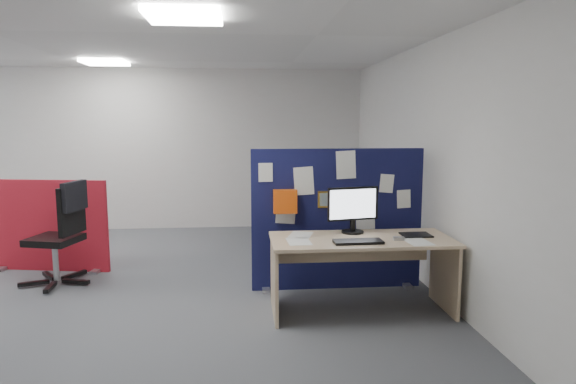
{
  "coord_description": "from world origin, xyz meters",
  "views": [
    {
      "loc": [
        2.44,
        -5.32,
        1.85
      ],
      "look_at": [
        2.99,
        0.68,
        1.0
      ],
      "focal_mm": 32.0,
      "sensor_mm": 36.0,
      "label": 1
    }
  ],
  "objects": [
    {
      "name": "monitor_main",
      "position": [
        3.54,
        -0.38,
        0.99
      ],
      "size": [
        0.52,
        0.22,
        0.46
      ],
      "rotation": [
        0.0,
        0.0,
        0.2
      ],
      "color": "black",
      "rests_on": "main_desk"
    },
    {
      "name": "ceiling_lights",
      "position": [
        0.33,
        0.67,
        2.67
      ],
      "size": [
        4.1,
        4.1,
        0.04
      ],
      "color": "white",
      "rests_on": "ceiling"
    },
    {
      "name": "wall_right",
      "position": [
        4.5,
        0.0,
        1.35
      ],
      "size": [
        0.02,
        7.0,
        2.7
      ],
      "primitive_type": "cube",
      "color": "silver",
      "rests_on": "floor"
    },
    {
      "name": "floor",
      "position": [
        0.0,
        0.0,
        0.0
      ],
      "size": [
        9.0,
        9.0,
        0.0
      ],
      "primitive_type": "plane",
      "color": "#56595E",
      "rests_on": "ground"
    },
    {
      "name": "mouse",
      "position": [
        3.91,
        -0.73,
        0.74
      ],
      "size": [
        0.11,
        0.07,
        0.03
      ],
      "primitive_type": "cube",
      "rotation": [
        0.0,
        0.0,
        -0.13
      ],
      "color": "#A5A6AA",
      "rests_on": "main_desk"
    },
    {
      "name": "paper_tray",
      "position": [
        4.13,
        -0.56,
        0.74
      ],
      "size": [
        0.28,
        0.22,
        0.01
      ],
      "primitive_type": "cube",
      "rotation": [
        0.0,
        0.0,
        0.01
      ],
      "color": "black",
      "rests_on": "main_desk"
    },
    {
      "name": "office_chair",
      "position": [
        0.46,
        0.49,
        0.66
      ],
      "size": [
        0.77,
        0.74,
        1.16
      ],
      "rotation": [
        0.0,
        0.0,
        -0.27
      ],
      "color": "black",
      "rests_on": "floor"
    },
    {
      "name": "keyboard",
      "position": [
        3.5,
        -0.8,
        0.74
      ],
      "size": [
        0.45,
        0.19,
        0.02
      ],
      "primitive_type": "cube",
      "rotation": [
        0.0,
        0.0,
        0.03
      ],
      "color": "black",
      "rests_on": "main_desk"
    },
    {
      "name": "red_divider",
      "position": [
        0.08,
        1.09,
        0.55
      ],
      "size": [
        1.49,
        0.33,
        1.13
      ],
      "rotation": [
        0.0,
        0.0,
        -0.18
      ],
      "color": "#AD161E",
      "rests_on": "floor"
    },
    {
      "name": "wall_back",
      "position": [
        0.0,
        3.5,
        1.35
      ],
      "size": [
        9.0,
        0.02,
        2.7
      ],
      "primitive_type": "cube",
      "color": "silver",
      "rests_on": "floor"
    },
    {
      "name": "desk_papers",
      "position": [
        3.35,
        -0.65,
        0.73
      ],
      "size": [
        1.33,
        0.72,
        0.0
      ],
      "color": "white",
      "rests_on": "main_desk"
    },
    {
      "name": "main_desk",
      "position": [
        3.58,
        -0.57,
        0.56
      ],
      "size": [
        1.73,
        0.77,
        0.73
      ],
      "color": "beige",
      "rests_on": "floor"
    },
    {
      "name": "navy_divider",
      "position": [
        3.46,
        0.11,
        0.78
      ],
      "size": [
        1.87,
        0.3,
        1.54
      ],
      "color": "#12103D",
      "rests_on": "floor"
    }
  ]
}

